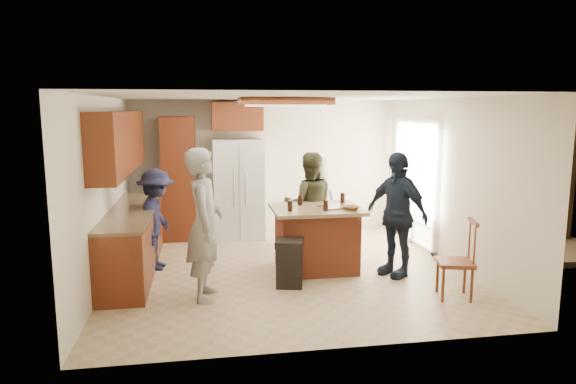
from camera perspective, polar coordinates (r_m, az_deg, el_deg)
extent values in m
plane|color=tan|center=(7.57, -0.08, -8.75)|extent=(5.00, 5.00, 0.00)
plane|color=white|center=(7.20, -0.08, 10.54)|extent=(5.00, 5.00, 0.00)
plane|color=beige|center=(9.73, -2.51, 2.83)|extent=(5.00, 0.00, 5.00)
plane|color=beige|center=(4.87, 4.77, -3.69)|extent=(5.00, 0.00, 5.00)
plane|color=beige|center=(7.30, -19.82, 0.13)|extent=(0.00, 5.00, 5.00)
plane|color=beige|center=(8.07, 17.71, 1.06)|extent=(0.00, 5.00, 5.00)
cube|color=white|center=(9.16, 14.13, 0.89)|extent=(0.02, 1.60, 2.10)
cube|color=white|center=(9.16, 14.01, 0.89)|extent=(0.08, 1.72, 2.10)
cube|color=maroon|center=(7.40, -0.34, 10.04)|extent=(1.30, 0.70, 0.10)
cube|color=white|center=(7.40, -0.34, 9.57)|extent=(1.10, 0.50, 0.02)
cube|color=olive|center=(10.07, 21.86, -5.14)|extent=(3.00, 3.00, 0.10)
cube|color=#593319|center=(10.75, 23.73, 1.32)|extent=(1.40, 1.60, 2.00)
imported|color=gray|center=(6.37, -9.25, -3.57)|extent=(0.56, 0.73, 1.88)
imported|color=#363921|center=(8.09, 2.38, -1.46)|extent=(0.86, 0.58, 1.67)
imported|color=gray|center=(8.72, 3.15, -1.02)|extent=(0.88, 0.70, 1.57)
imported|color=#17202F|center=(7.34, 11.93, -2.43)|extent=(0.96, 1.16, 1.76)
imported|color=#191C33|center=(7.74, -14.37, -2.96)|extent=(0.58, 1.01, 1.48)
cube|color=maroon|center=(7.80, -16.80, -5.23)|extent=(0.60, 3.00, 0.88)
cube|color=#846B4C|center=(7.70, -16.96, -1.92)|extent=(0.64, 3.00, 0.04)
cube|color=maroon|center=(7.60, -18.25, 5.29)|extent=(0.35, 3.00, 0.85)
cube|color=maroon|center=(9.39, -12.01, 1.47)|extent=(0.60, 0.60, 2.20)
cube|color=maroon|center=(9.32, -5.71, 8.36)|extent=(0.90, 0.60, 0.50)
cube|color=white|center=(9.35, -5.55, 0.36)|extent=(0.90, 0.72, 1.80)
cube|color=gray|center=(8.99, -5.38, 0.01)|extent=(0.01, 0.01, 1.71)
cylinder|color=silver|center=(8.95, -6.02, 0.54)|extent=(0.02, 0.02, 0.70)
cylinder|color=silver|center=(8.96, -4.74, 0.57)|extent=(0.02, 0.02, 0.70)
cube|color=#A6472B|center=(7.52, 3.15, -5.39)|extent=(1.10, 0.85, 0.88)
cube|color=#856A4C|center=(7.42, 3.18, -1.91)|extent=(1.28, 1.03, 0.05)
cube|color=silver|center=(7.42, 5.15, -1.65)|extent=(0.49, 0.42, 0.02)
imported|color=brown|center=(7.28, 7.07, -1.76)|extent=(0.27, 0.27, 0.05)
cylinder|color=black|center=(7.11, 0.23, -1.55)|extent=(0.07, 0.07, 0.15)
cylinder|color=black|center=(7.56, 1.36, -0.92)|extent=(0.07, 0.07, 0.15)
cylinder|color=black|center=(7.81, 6.09, -0.63)|extent=(0.07, 0.07, 0.15)
cylinder|color=black|center=(7.18, 4.22, -1.48)|extent=(0.07, 0.07, 0.15)
cube|color=black|center=(6.88, 0.17, -8.20)|extent=(0.41, 0.41, 0.55)
cube|color=black|center=(6.79, 0.17, -5.66)|extent=(0.44, 0.44, 0.08)
cube|color=maroon|center=(6.74, 18.07, -7.48)|extent=(0.51, 0.51, 0.05)
cylinder|color=maroon|center=(6.62, 16.85, -9.83)|extent=(0.04, 0.04, 0.44)
cylinder|color=maroon|center=(6.70, 19.74, -9.75)|extent=(0.04, 0.04, 0.44)
cylinder|color=maroon|center=(6.93, 16.27, -8.92)|extent=(0.04, 0.04, 0.44)
cylinder|color=maroon|center=(7.01, 19.03, -8.86)|extent=(0.04, 0.04, 0.44)
cube|color=maroon|center=(6.66, 19.89, -3.16)|extent=(0.14, 0.40, 0.05)
cylinder|color=maroon|center=(6.61, 20.04, -5.50)|extent=(0.03, 0.03, 0.50)
cylinder|color=maroon|center=(6.83, 19.52, -4.99)|extent=(0.03, 0.03, 0.50)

